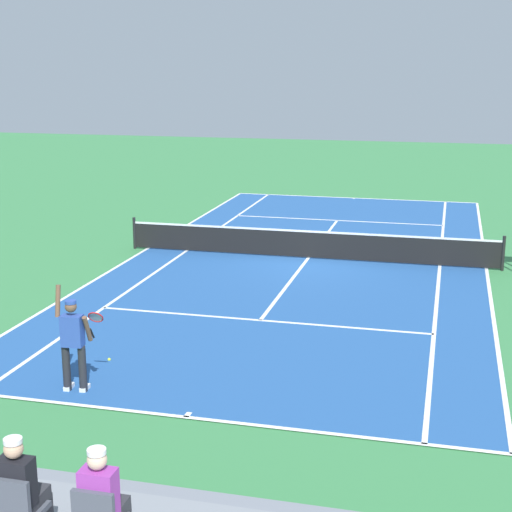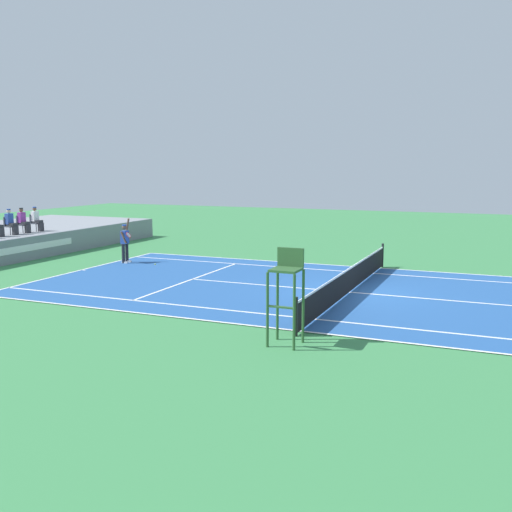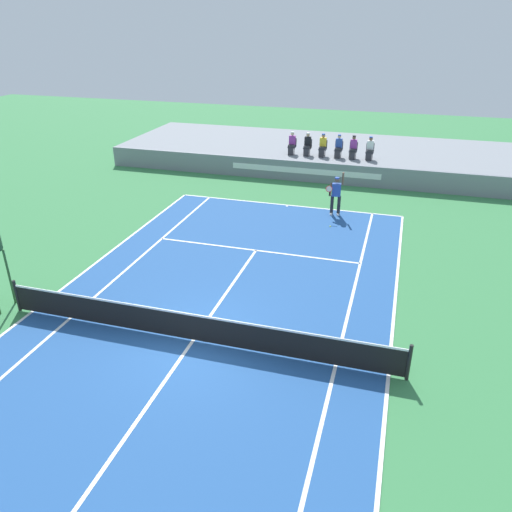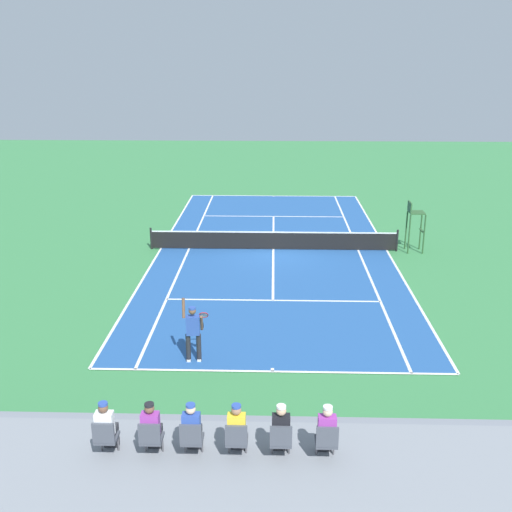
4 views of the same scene
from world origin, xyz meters
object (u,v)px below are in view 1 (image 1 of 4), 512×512
(tennis_player, at_px, (74,342))
(tennis_ball, at_px, (109,360))
(spectator_seated_1, at_px, (22,493))
(spectator_seated_0, at_px, (103,505))

(tennis_player, height_order, tennis_ball, tennis_player)
(spectator_seated_1, distance_m, tennis_ball, 8.32)
(spectator_seated_0, relative_size, tennis_ball, 18.60)
(spectator_seated_1, xyz_separation_m, tennis_ball, (2.63, -7.71, -1.73))
(spectator_seated_0, xyz_separation_m, spectator_seated_1, (0.91, 0.00, 0.00))
(tennis_player, bearing_deg, tennis_ball, -88.33)
(tennis_player, distance_m, tennis_ball, 1.85)
(spectator_seated_0, xyz_separation_m, tennis_player, (3.49, -6.13, -0.77))
(spectator_seated_0, xyz_separation_m, tennis_ball, (3.54, -7.71, -1.73))
(spectator_seated_1, height_order, tennis_ball, spectator_seated_1)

